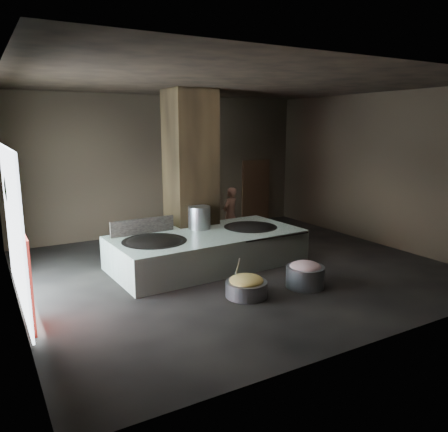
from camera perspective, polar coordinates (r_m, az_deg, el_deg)
floor at (r=11.19m, az=1.41°, el=-6.97°), size 10.00×9.00×0.10m
ceiling at (r=10.65m, az=1.53°, el=17.18°), size 10.00×9.00×0.10m
back_wall at (r=14.74m, az=-7.79°, el=6.61°), size 10.00×0.10×4.50m
front_wall at (r=7.23m, az=20.48°, el=0.71°), size 10.00×0.10×4.50m
left_wall at (r=9.17m, az=-26.67°, el=2.40°), size 0.10×9.00×4.50m
right_wall at (r=13.97m, az=19.58°, el=5.77°), size 0.10×9.00×4.50m
pillar at (r=12.20m, az=-4.39°, el=5.64°), size 1.20×1.20×4.50m
hearth_platform at (r=11.27m, az=-2.18°, el=-4.33°), size 4.96×2.56×0.84m
platform_cap at (r=11.17m, az=-2.19°, el=-2.39°), size 4.74×2.28×0.03m
wok_left at (r=10.57m, az=-9.06°, el=-3.72°), size 1.53×1.53×0.42m
wok_left_rim at (r=10.55m, az=-9.07°, el=-3.35°), size 1.56×1.56×0.05m
wok_right at (r=11.89m, az=3.48°, el=-1.85°), size 1.42×1.42×0.40m
wok_right_rim at (r=11.87m, az=3.48°, el=-1.53°), size 1.45×1.45×0.05m
stock_pot at (r=11.60m, az=-3.24°, el=-0.27°), size 0.59×0.59×0.63m
splash_guard at (r=11.23m, az=-10.56°, el=-1.38°), size 1.69×0.15×0.42m
cook at (r=13.65m, az=0.83°, el=0.29°), size 0.71×0.60×1.66m
veg_basin at (r=9.34m, az=2.93°, el=-9.47°), size 1.07×1.07×0.33m
veg_fill at (r=9.28m, az=2.94°, el=-8.39°), size 0.73×0.73×0.22m
ladle at (r=9.25m, az=1.66°, el=-7.12°), size 0.09×0.35×0.63m
meat_basin at (r=10.00m, az=10.55°, el=-7.78°), size 1.05×1.05×0.47m
meat_fill at (r=9.93m, az=10.60°, el=-6.61°), size 0.71×0.71×0.27m
doorway_near at (r=15.28m, az=-3.35°, el=2.53°), size 1.18×0.08×2.38m
doorway_near_glow at (r=15.08m, az=-3.27°, el=2.22°), size 0.88×0.04×2.09m
doorway_far at (r=16.47m, az=4.15°, el=3.19°), size 1.18×0.08×2.38m
doorway_far_glow at (r=16.71m, az=3.88°, el=3.14°), size 0.90×0.04×2.13m
left_opening at (r=9.49m, az=-25.78°, el=-1.25°), size 0.04×4.20×3.10m
pavilion_sliver at (r=8.43m, az=-24.16°, el=-7.93°), size 0.05×0.90×1.70m
tree_silhouette at (r=10.47m, az=-25.99°, el=3.20°), size 0.28×1.10×1.10m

